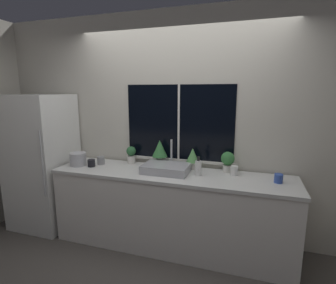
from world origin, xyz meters
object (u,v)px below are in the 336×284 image
(potted_plant_far_left, at_px, (131,154))
(kettle, at_px, (78,159))
(potted_plant_center_right, at_px, (193,157))
(mug_black, at_px, (91,163))
(soap_bottle, at_px, (198,168))
(mug_blue, at_px, (278,178))
(mug_grey, at_px, (101,160))
(sink, at_px, (166,168))
(refrigerator, at_px, (42,162))
(mug_white, at_px, (234,171))
(potted_plant_center_left, at_px, (160,150))
(potted_plant_far_right, at_px, (228,161))

(potted_plant_far_left, distance_m, kettle, 0.65)
(potted_plant_center_right, height_order, mug_black, potted_plant_center_right)
(potted_plant_center_right, relative_size, soap_bottle, 1.19)
(kettle, bearing_deg, mug_blue, 2.04)
(potted_plant_center_right, xyz_separation_m, mug_blue, (0.92, -0.21, -0.10))
(potted_plant_center_right, height_order, mug_grey, potted_plant_center_right)
(sink, xyz_separation_m, potted_plant_far_left, (-0.53, 0.22, 0.07))
(potted_plant_far_left, distance_m, potted_plant_center_right, 0.79)
(refrigerator, bearing_deg, potted_plant_center_right, 7.08)
(soap_bottle, bearing_deg, mug_white, 18.04)
(sink, distance_m, mug_black, 0.93)
(potted_plant_center_left, distance_m, kettle, 1.01)
(potted_plant_center_right, xyz_separation_m, potted_plant_far_right, (0.40, 0.00, -0.01))
(refrigerator, relative_size, mug_black, 19.49)
(potted_plant_center_left, relative_size, potted_plant_center_right, 1.30)
(mug_blue, bearing_deg, mug_grey, 178.69)
(mug_blue, xyz_separation_m, kettle, (-2.28, -0.08, 0.04))
(mug_black, relative_size, kettle, 0.45)
(refrigerator, bearing_deg, potted_plant_center_left, 8.91)
(soap_bottle, xyz_separation_m, mug_black, (-1.29, -0.07, -0.04))
(mug_blue, distance_m, mug_white, 0.45)
(soap_bottle, height_order, mug_black, soap_bottle)
(refrigerator, bearing_deg, mug_grey, 5.78)
(potted_plant_far_left, bearing_deg, soap_bottle, -13.50)
(potted_plant_far_left, distance_m, potted_plant_center_left, 0.39)
(potted_plant_far_right, xyz_separation_m, mug_black, (-1.58, -0.28, -0.09))
(mug_grey, bearing_deg, potted_plant_far_right, 5.95)
(refrigerator, bearing_deg, soap_bottle, 0.78)
(potted_plant_far_right, height_order, kettle, potted_plant_far_right)
(potted_plant_center_right, relative_size, potted_plant_far_right, 1.06)
(refrigerator, xyz_separation_m, potted_plant_far_right, (2.36, 0.24, 0.15))
(soap_bottle, relative_size, kettle, 1.04)
(potted_plant_far_right, relative_size, mug_white, 2.26)
(potted_plant_center_right, distance_m, mug_grey, 1.14)
(kettle, bearing_deg, potted_plant_far_left, 26.45)
(refrigerator, relative_size, mug_blue, 19.36)
(potted_plant_far_left, bearing_deg, potted_plant_far_right, 0.00)
(sink, relative_size, mug_blue, 5.67)
(potted_plant_center_left, height_order, potted_plant_far_right, potted_plant_center_left)
(refrigerator, relative_size, potted_plant_far_left, 8.03)
(potted_plant_center_right, bearing_deg, potted_plant_far_right, 0.00)
(potted_plant_far_left, distance_m, mug_black, 0.49)
(refrigerator, height_order, soap_bottle, refrigerator)
(potted_plant_far_left, height_order, mug_white, potted_plant_far_left)
(sink, height_order, soap_bottle, sink)
(potted_plant_far_left, bearing_deg, mug_blue, -6.89)
(mug_blue, bearing_deg, sink, -179.35)
(potted_plant_center_left, xyz_separation_m, mug_white, (0.89, -0.09, -0.15))
(potted_plant_center_right, xyz_separation_m, mug_black, (-1.18, -0.28, -0.10))
(refrigerator, xyz_separation_m, sink, (1.71, 0.02, 0.06))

